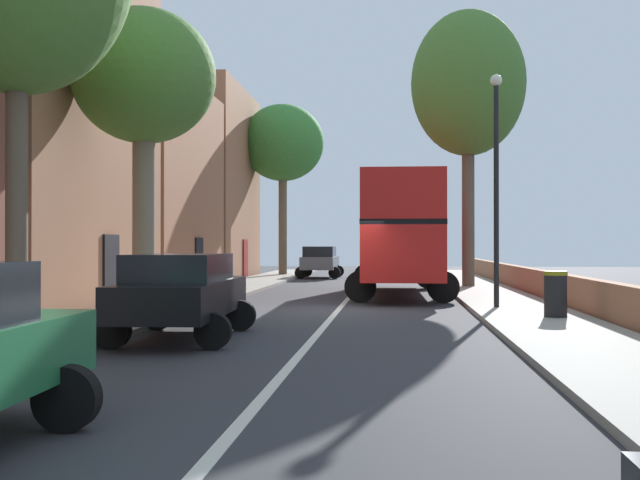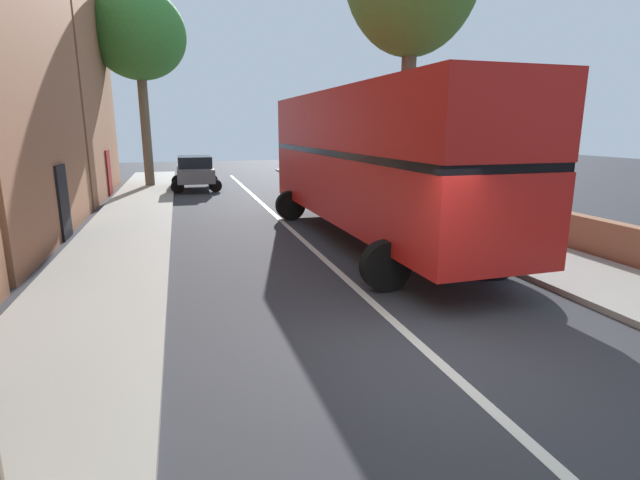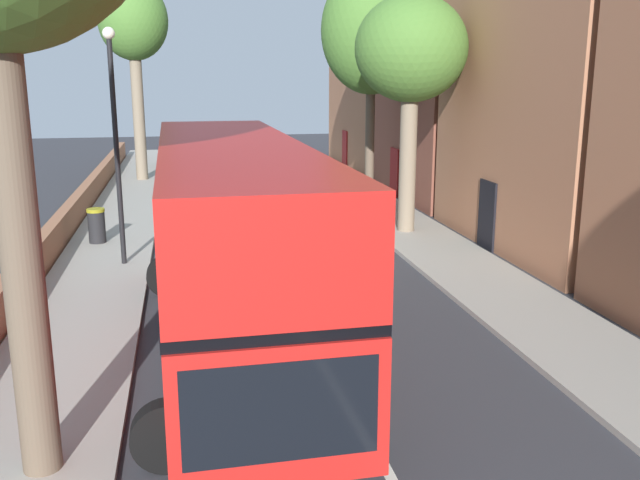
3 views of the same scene
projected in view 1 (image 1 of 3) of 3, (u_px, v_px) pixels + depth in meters
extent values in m
plane|color=#333338|center=(338.00, 310.00, 20.54)|extent=(84.00, 84.00, 0.00)
cube|color=silver|center=(338.00, 310.00, 20.54)|extent=(0.16, 54.00, 0.01)
cube|color=#9E998E|center=(165.00, 307.00, 21.03)|extent=(2.60, 60.00, 0.12)
cube|color=#9E998E|center=(519.00, 310.00, 20.05)|extent=(2.60, 60.00, 0.12)
cube|color=#9E6647|center=(43.00, 126.00, 21.42)|extent=(4.00, 9.22, 10.46)
cube|color=black|center=(111.00, 271.00, 21.19)|extent=(0.08, 1.10, 2.10)
cube|color=#9E6647|center=(151.00, 186.00, 30.96)|extent=(4.00, 9.22, 8.48)
cube|color=black|center=(199.00, 263.00, 30.74)|extent=(0.08, 1.10, 2.10)
cube|color=#9E6647|center=(209.00, 184.00, 40.52)|extent=(4.00, 9.22, 10.23)
cube|color=maroon|center=(245.00, 259.00, 40.29)|extent=(0.08, 1.10, 2.10)
cube|color=#9E6647|center=(579.00, 294.00, 19.90)|extent=(0.36, 54.00, 0.96)
cube|color=red|center=(399.00, 252.00, 27.08)|extent=(2.71, 11.45, 1.70)
cube|color=black|center=(398.00, 226.00, 27.09)|extent=(2.73, 11.34, 0.16)
cube|color=red|center=(398.00, 203.00, 27.09)|extent=(2.71, 11.45, 1.50)
cube|color=black|center=(395.00, 249.00, 32.75)|extent=(2.20, 0.10, 1.19)
cylinder|color=black|center=(365.00, 276.00, 31.04)|extent=(1.01, 0.32, 1.00)
cylinder|color=black|center=(427.00, 276.00, 30.84)|extent=(1.01, 0.32, 1.00)
cylinder|color=black|center=(360.00, 287.00, 23.31)|extent=(1.01, 0.32, 1.00)
cylinder|color=black|center=(443.00, 287.00, 23.10)|extent=(1.01, 0.32, 1.00)
cube|color=black|center=(182.00, 297.00, 14.31)|extent=(1.91, 4.66, 0.64)
cube|color=black|center=(180.00, 268.00, 14.09)|extent=(1.69, 2.59, 0.52)
cylinder|color=black|center=(158.00, 315.00, 15.79)|extent=(0.65, 0.25, 0.64)
cylinder|color=black|center=(240.00, 316.00, 15.68)|extent=(0.65, 0.25, 0.64)
cylinder|color=black|center=(112.00, 331.00, 12.94)|extent=(0.65, 0.25, 0.64)
cylinder|color=black|center=(213.00, 331.00, 12.84)|extent=(0.65, 0.25, 0.64)
cylinder|color=black|center=(67.00, 398.00, 7.23)|extent=(0.65, 0.24, 0.64)
cube|color=slate|center=(320.00, 263.00, 40.82)|extent=(1.77, 4.17, 0.67)
cube|color=black|center=(320.00, 252.00, 40.61)|extent=(1.62, 2.29, 0.56)
cylinder|color=black|center=(307.00, 271.00, 42.19)|extent=(0.64, 0.22, 0.64)
cylinder|color=black|center=(338.00, 271.00, 42.00)|extent=(0.64, 0.22, 0.64)
cylinder|color=black|center=(301.00, 273.00, 39.62)|extent=(0.64, 0.22, 0.64)
cylinder|color=black|center=(335.00, 273.00, 39.44)|extent=(0.64, 0.22, 0.64)
cylinder|color=brown|center=(283.00, 219.00, 42.70)|extent=(0.48, 0.48, 6.36)
ellipsoid|color=#387F33|center=(283.00, 143.00, 42.73)|extent=(4.71, 4.71, 4.40)
cylinder|color=brown|center=(468.00, 199.00, 30.52)|extent=(0.51, 0.51, 7.16)
ellipsoid|color=#47752D|center=(468.00, 83.00, 30.55)|extent=(4.65, 4.65, 5.96)
cylinder|color=#7A6B56|center=(144.00, 212.00, 18.62)|extent=(0.56, 0.56, 5.02)
ellipsoid|color=#47752D|center=(144.00, 76.00, 18.65)|extent=(3.59, 3.59, 3.37)
cylinder|color=brown|center=(17.00, 175.00, 12.89)|extent=(0.37, 0.37, 5.78)
cylinder|color=black|center=(496.00, 196.00, 20.19)|extent=(0.14, 0.14, 6.00)
sphere|color=silver|center=(496.00, 80.00, 20.21)|extent=(0.32, 0.32, 0.32)
cylinder|color=black|center=(556.00, 296.00, 17.42)|extent=(0.52, 0.52, 0.97)
cylinder|color=olive|center=(555.00, 273.00, 17.43)|extent=(0.55, 0.55, 0.10)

